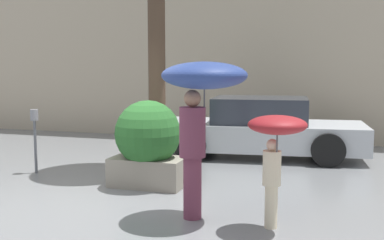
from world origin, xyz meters
name	(u,v)px	position (x,y,z in m)	size (l,w,h in m)	color
ground_plane	(86,201)	(0.00, 0.00, 0.00)	(40.00, 40.00, 0.00)	slate
building_facade	(207,26)	(0.00, 6.50, 3.00)	(18.00, 0.30, 6.00)	#B7A88E
planter_box	(148,142)	(0.52, 1.09, 0.72)	(1.20, 1.07, 1.40)	gray
person_adult	(201,93)	(1.81, -0.26, 1.61)	(1.07, 1.07, 2.01)	brown
person_child	(276,139)	(2.77, -0.41, 1.10)	(0.69, 0.69, 1.38)	beige
parked_car_near	(260,129)	(1.83, 4.21, 0.59)	(4.54, 2.27, 1.27)	#B7BCC1
parking_meter	(35,127)	(-1.81, 1.37, 0.85)	(0.14, 0.14, 1.17)	#595B60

